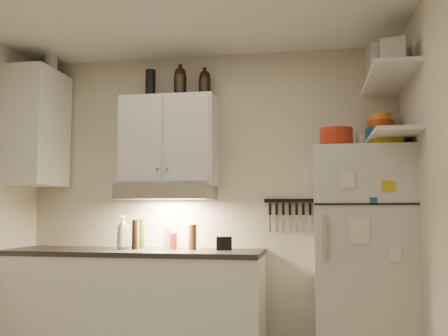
# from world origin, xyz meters

# --- Properties ---
(back_wall) EXTENTS (3.20, 0.02, 2.60)m
(back_wall) POSITION_xyz_m (0.00, 1.51, 1.30)
(back_wall) COLOR beige
(back_wall) RESTS_ON ground
(base_cabinet) EXTENTS (2.10, 0.60, 0.88)m
(base_cabinet) POSITION_xyz_m (-0.55, 1.20, 0.44)
(base_cabinet) COLOR silver
(base_cabinet) RESTS_ON floor
(countertop) EXTENTS (2.10, 0.62, 0.04)m
(countertop) POSITION_xyz_m (-0.55, 1.20, 0.90)
(countertop) COLOR #2A2724
(countertop) RESTS_ON base_cabinet
(upper_cabinet) EXTENTS (0.80, 0.33, 0.75)m
(upper_cabinet) POSITION_xyz_m (-0.30, 1.33, 1.83)
(upper_cabinet) COLOR silver
(upper_cabinet) RESTS_ON back_wall
(side_cabinet) EXTENTS (0.33, 0.55, 1.00)m
(side_cabinet) POSITION_xyz_m (-1.44, 1.20, 1.95)
(side_cabinet) COLOR silver
(side_cabinet) RESTS_ON left_wall
(range_hood) EXTENTS (0.76, 0.46, 0.12)m
(range_hood) POSITION_xyz_m (-0.30, 1.27, 1.39)
(range_hood) COLOR silver
(range_hood) RESTS_ON back_wall
(fridge) EXTENTS (0.70, 0.68, 1.70)m
(fridge) POSITION_xyz_m (1.25, 1.16, 0.85)
(fridge) COLOR silver
(fridge) RESTS_ON floor
(shelf_hi) EXTENTS (0.30, 0.95, 0.03)m
(shelf_hi) POSITION_xyz_m (1.45, 1.02, 2.20)
(shelf_hi) COLOR silver
(shelf_hi) RESTS_ON right_wall
(shelf_lo) EXTENTS (0.30, 0.95, 0.03)m
(shelf_lo) POSITION_xyz_m (1.45, 1.02, 1.76)
(shelf_lo) COLOR silver
(shelf_lo) RESTS_ON right_wall
(knife_strip) EXTENTS (0.42, 0.02, 0.03)m
(knife_strip) POSITION_xyz_m (0.70, 1.49, 1.32)
(knife_strip) COLOR black
(knife_strip) RESTS_ON back_wall
(dutch_oven) EXTENTS (0.31, 0.31, 0.14)m
(dutch_oven) POSITION_xyz_m (1.07, 1.01, 1.77)
(dutch_oven) COLOR #AA2A13
(dutch_oven) RESTS_ON fridge
(book_stack) EXTENTS (0.22, 0.25, 0.07)m
(book_stack) POSITION_xyz_m (1.41, 0.98, 1.74)
(book_stack) COLOR gold
(book_stack) RESTS_ON fridge
(spice_jar) EXTENTS (0.08, 0.08, 0.10)m
(spice_jar) POSITION_xyz_m (1.25, 1.06, 1.75)
(spice_jar) COLOR silver
(spice_jar) RESTS_ON fridge
(stock_pot) EXTENTS (0.34, 0.34, 0.20)m
(stock_pot) POSITION_xyz_m (1.49, 1.35, 2.32)
(stock_pot) COLOR silver
(stock_pot) RESTS_ON shelf_hi
(tin_a) EXTENTS (0.23, 0.21, 0.22)m
(tin_a) POSITION_xyz_m (1.42, 0.97, 2.32)
(tin_a) COLOR #AAAAAD
(tin_a) RESTS_ON shelf_hi
(tin_b) EXTENTS (0.19, 0.19, 0.16)m
(tin_b) POSITION_xyz_m (1.44, 0.70, 2.29)
(tin_b) COLOR #AAAAAD
(tin_b) RESTS_ON shelf_hi
(bowl_teal) EXTENTS (0.27, 0.27, 0.11)m
(bowl_teal) POSITION_xyz_m (1.44, 1.33, 1.83)
(bowl_teal) COLOR navy
(bowl_teal) RESTS_ON shelf_lo
(bowl_orange) EXTENTS (0.21, 0.21, 0.06)m
(bowl_orange) POSITION_xyz_m (1.43, 1.36, 1.91)
(bowl_orange) COLOR red
(bowl_orange) RESTS_ON bowl_teal
(bowl_yellow) EXTENTS (0.17, 0.17, 0.05)m
(bowl_yellow) POSITION_xyz_m (1.43, 1.36, 1.97)
(bowl_yellow) COLOR orange
(bowl_yellow) RESTS_ON bowl_orange
(plates) EXTENTS (0.27, 0.27, 0.05)m
(plates) POSITION_xyz_m (1.51, 1.03, 1.80)
(plates) COLOR navy
(plates) RESTS_ON shelf_lo
(growler_a) EXTENTS (0.14, 0.14, 0.26)m
(growler_a) POSITION_xyz_m (-0.20, 1.31, 2.33)
(growler_a) COLOR black
(growler_a) RESTS_ON upper_cabinet
(growler_b) EXTENTS (0.11, 0.11, 0.25)m
(growler_b) POSITION_xyz_m (-0.01, 1.40, 2.32)
(growler_b) COLOR black
(growler_b) RESTS_ON upper_cabinet
(thermos_a) EXTENTS (0.10, 0.10, 0.22)m
(thermos_a) POSITION_xyz_m (-0.48, 1.35, 2.31)
(thermos_a) COLOR black
(thermos_a) RESTS_ON upper_cabinet
(thermos_b) EXTENTS (0.10, 0.10, 0.25)m
(thermos_b) POSITION_xyz_m (-0.48, 1.35, 2.33)
(thermos_b) COLOR black
(thermos_b) RESTS_ON upper_cabinet
(side_jar) EXTENTS (0.13, 0.13, 0.16)m
(side_jar) POSITION_xyz_m (-1.38, 1.28, 2.53)
(side_jar) COLOR silver
(side_jar) RESTS_ON side_cabinet
(soap_bottle) EXTENTS (0.14, 0.14, 0.31)m
(soap_bottle) POSITION_xyz_m (-0.65, 1.22, 1.07)
(soap_bottle) COLOR silver
(soap_bottle) RESTS_ON countertop
(pepper_mill) EXTENTS (0.07, 0.07, 0.21)m
(pepper_mill) POSITION_xyz_m (-0.08, 1.27, 1.02)
(pepper_mill) COLOR #58341A
(pepper_mill) RESTS_ON countertop
(oil_bottle) EXTENTS (0.06, 0.06, 0.25)m
(oil_bottle) POSITION_xyz_m (-0.52, 1.30, 1.04)
(oil_bottle) COLOR #425816
(oil_bottle) RESTS_ON countertop
(vinegar_bottle) EXTENTS (0.06, 0.06, 0.24)m
(vinegar_bottle) POSITION_xyz_m (-0.55, 1.21, 1.04)
(vinegar_bottle) COLOR black
(vinegar_bottle) RESTS_ON countertop
(clear_bottle) EXTENTS (0.08, 0.08, 0.19)m
(clear_bottle) POSITION_xyz_m (-0.30, 1.30, 1.01)
(clear_bottle) COLOR silver
(clear_bottle) RESTS_ON countertop
(red_jar) EXTENTS (0.07, 0.07, 0.13)m
(red_jar) POSITION_xyz_m (-0.25, 1.32, 0.99)
(red_jar) COLOR #AA2A13
(red_jar) RESTS_ON countertop
(caddy) EXTENTS (0.14, 0.11, 0.11)m
(caddy) POSITION_xyz_m (0.18, 1.28, 0.97)
(caddy) COLOR black
(caddy) RESTS_ON countertop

